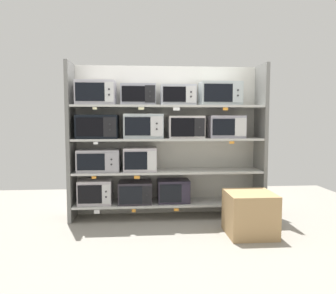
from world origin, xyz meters
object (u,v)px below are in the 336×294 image
object	(u,v)px
microwave_0	(96,191)
microwave_12	(220,94)
microwave_5	(98,127)
microwave_11	(178,95)
microwave_6	(143,126)
microwave_7	(186,127)
microwave_9	(96,93)
shipping_carton	(250,214)
microwave_2	(173,191)
microwave_1	(135,192)
microwave_8	(226,127)
microwave_10	(138,95)
microwave_3	(99,160)
microwave_4	(140,159)

from	to	relation	value
microwave_0	microwave_12	world-z (taller)	microwave_12
microwave_5	microwave_11	bearing A→B (deg)	0.01
microwave_6	microwave_12	distance (m)	1.15
microwave_7	microwave_9	xyz separation A→B (m)	(-1.22, 0.00, 0.46)
microwave_5	shipping_carton	distance (m)	2.27
microwave_2	microwave_9	size ratio (longest dim) A/B	0.84
microwave_1	microwave_8	xyz separation A→B (m)	(1.27, 0.00, 0.91)
microwave_2	microwave_9	bearing A→B (deg)	179.99
microwave_5	microwave_8	world-z (taller)	microwave_5
microwave_10	microwave_3	bearing A→B (deg)	-180.00
microwave_6	microwave_7	size ratio (longest dim) A/B	1.10
microwave_2	microwave_6	xyz separation A→B (m)	(-0.42, 0.00, 0.91)
microwave_8	microwave_10	xyz separation A→B (m)	(-1.22, -0.00, 0.43)
microwave_5	microwave_7	distance (m)	1.20
microwave_0	microwave_7	distance (m)	1.53
microwave_5	microwave_12	bearing A→B (deg)	0.00
microwave_5	microwave_4	bearing A→B (deg)	0.01
microwave_5	microwave_6	world-z (taller)	microwave_6
microwave_4	microwave_7	distance (m)	0.77
microwave_3	microwave_11	bearing A→B (deg)	-0.00
microwave_1	shipping_carton	distance (m)	1.59
microwave_9	microwave_8	bearing A→B (deg)	0.00
microwave_1	microwave_6	distance (m)	0.93
microwave_1	microwave_8	size ratio (longest dim) A/B	0.93
microwave_2	microwave_10	bearing A→B (deg)	179.97
microwave_0	microwave_5	bearing A→B (deg)	-0.02
microwave_0	microwave_7	bearing A→B (deg)	-0.01
microwave_7	microwave_6	bearing A→B (deg)	179.97
microwave_3	microwave_8	distance (m)	1.82
microwave_7	microwave_3	bearing A→B (deg)	179.98
microwave_6	microwave_10	size ratio (longest dim) A/B	1.15
microwave_2	microwave_8	bearing A→B (deg)	0.02
microwave_6	microwave_11	size ratio (longest dim) A/B	1.14
microwave_11	shipping_carton	xyz separation A→B (m)	(0.78, -0.78, -1.45)
microwave_8	microwave_9	distance (m)	1.84
microwave_6	microwave_8	size ratio (longest dim) A/B	1.09
microwave_8	shipping_carton	distance (m)	1.29
microwave_3	microwave_9	distance (m)	0.91
microwave_9	microwave_10	world-z (taller)	microwave_9
microwave_4	microwave_6	size ratio (longest dim) A/B	0.84
microwave_2	microwave_3	xyz separation A→B (m)	(-1.02, 0.00, 0.44)
microwave_7	shipping_carton	world-z (taller)	microwave_7
microwave_6	shipping_carton	bearing A→B (deg)	-32.01
microwave_7	shipping_carton	distance (m)	1.45
microwave_3	microwave_10	distance (m)	1.04
microwave_2	microwave_11	xyz separation A→B (m)	(0.06, 0.00, 1.33)
microwave_6	microwave_4	bearing A→B (deg)	-179.97
microwave_0	microwave_9	xyz separation A→B (m)	(0.03, 0.00, 1.35)
microwave_4	microwave_12	xyz separation A→B (m)	(1.11, -0.00, 0.90)
microwave_7	microwave_8	bearing A→B (deg)	0.04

